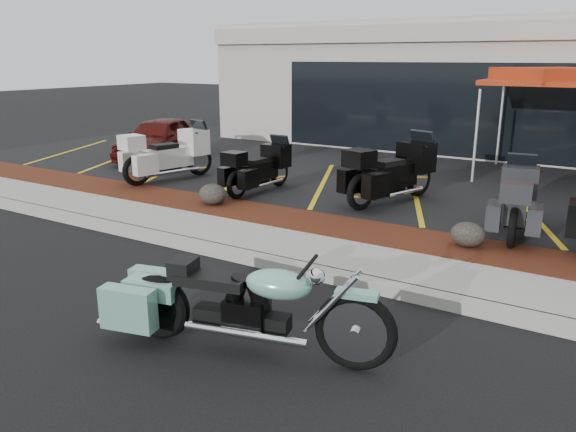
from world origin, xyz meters
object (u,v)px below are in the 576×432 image
Objects in this scene: hero_cruiser at (356,320)px; popup_canopy at (552,78)px; touring_white at (199,148)px; parked_car at (159,138)px; traffic_cone at (401,165)px.

popup_canopy is at bearing 75.11° from hero_cruiser.
hero_cruiser is at bearing -115.59° from touring_white.
hero_cruiser is 0.99× the size of popup_canopy.
touring_white is 8.37m from popup_canopy.
hero_cruiser is at bearing -53.72° from parked_car.
hero_cruiser reaches higher than traffic_cone.
touring_white is at bearing -145.05° from traffic_cone.
hero_cruiser is 11.81m from parked_car.
traffic_cone is at bearing 94.39° from hero_cruiser.
popup_canopy reaches higher than traffic_cone.
popup_canopy is at bearing 21.09° from traffic_cone.
touring_white is 5.00m from traffic_cone.
popup_canopy reaches higher than touring_white.
traffic_cone is 0.14× the size of popup_canopy.
popup_canopy is at bearing -0.44° from parked_car.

